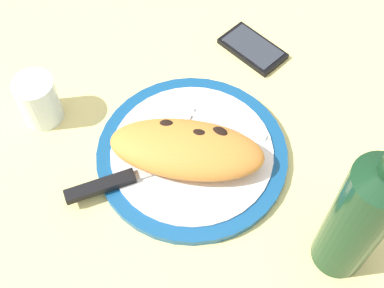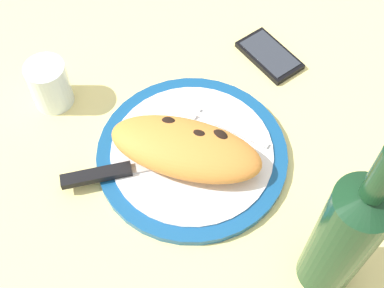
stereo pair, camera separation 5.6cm
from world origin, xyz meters
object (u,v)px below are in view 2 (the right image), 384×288
plate (192,154)px  wine_bottle (345,236)px  fork (212,121)px  knife (120,171)px  calzone (186,148)px  smartphone (269,55)px  water_glass (50,87)px

plate → wine_bottle: 28.20cm
fork → knife: size_ratio=0.72×
calzone → fork: (-1.93, -7.63, -2.47)cm
smartphone → water_glass: bearing=32.2°
plate → knife: 11.49cm
knife → calzone: bearing=-147.6°
plate → smartphone: size_ratio=2.27×
smartphone → wine_bottle: 40.95cm
knife → water_glass: water_glass is taller
smartphone → wine_bottle: bearing=113.9°
fork → smartphone: bearing=-107.1°
plate → water_glass: (25.20, -3.56, 2.78)cm
smartphone → water_glass: 37.92cm
fork → smartphone: 18.34cm
smartphone → fork: bearing=72.9°
plate → wine_bottle: (-22.64, 12.13, 11.65)cm
fork → wine_bottle: 29.99cm
plate → water_glass: 25.61cm
fork → water_glass: 26.79cm
knife → water_glass: (16.09, -10.42, 1.43)cm
fork → wine_bottle: wine_bottle is taller
plate → fork: (-1.40, -6.22, 1.06)cm
plate → smartphone: bearing=-105.9°
water_glass → fork: bearing=-174.3°
calzone → smartphone: calzone is taller
smartphone → wine_bottle: wine_bottle is taller
calzone → water_glass: water_glass is taller
knife → wine_bottle: bearing=170.6°
smartphone → calzone: bearing=73.8°
calzone → water_glass: 25.18cm
plate → fork: 6.46cm
fork → calzone: bearing=75.8°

